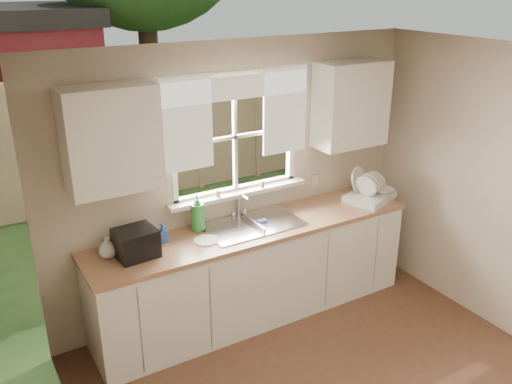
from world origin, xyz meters
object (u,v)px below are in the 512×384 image
dish_rack (369,193)px  cup (140,251)px  soap_bottle_a (198,212)px  black_appliance (136,243)px

dish_rack → cup: bearing=179.4°
soap_bottle_a → cup: (-0.60, -0.21, -0.12)m
cup → black_appliance: size_ratio=0.44×
cup → black_appliance: black_appliance is taller
dish_rack → black_appliance: (-2.37, 0.05, 0.05)m
soap_bottle_a → black_appliance: size_ratio=1.09×
dish_rack → black_appliance: size_ratio=1.85×
cup → soap_bottle_a: bearing=31.7°
dish_rack → soap_bottle_a: bearing=172.5°
cup → black_appliance: 0.07m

